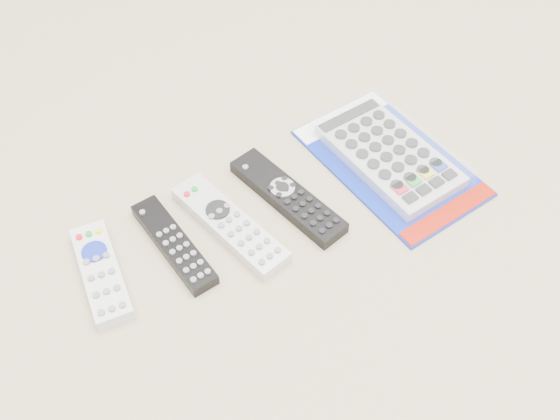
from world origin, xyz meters
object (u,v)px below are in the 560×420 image
remote_small_grey (101,273)px  remote_large_black (288,197)px  remote_silver_dvd (230,225)px  jumbo_remote_packaged (389,154)px  remote_slim_black (174,244)px

remote_small_grey → remote_large_black: size_ratio=0.79×
remote_small_grey → remote_silver_dvd: size_ratio=0.79×
remote_small_grey → remote_silver_dvd: 0.18m
remote_large_black → jumbo_remote_packaged: size_ratio=0.72×
jumbo_remote_packaged → remote_silver_dvd: bearing=174.0°
remote_slim_black → jumbo_remote_packaged: size_ratio=0.61×
remote_slim_black → remote_silver_dvd: bearing=-12.6°
remote_small_grey → remote_large_black: remote_small_grey is taller
remote_silver_dvd → remote_large_black: 0.10m
remote_silver_dvd → remote_large_black: size_ratio=1.00×
remote_small_grey → remote_large_black: 0.28m
remote_slim_black → remote_large_black: bearing=-7.6°
remote_slim_black → remote_silver_dvd: remote_silver_dvd is taller
remote_small_grey → remote_slim_black: 0.10m
remote_large_black → remote_silver_dvd: bearing=170.2°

